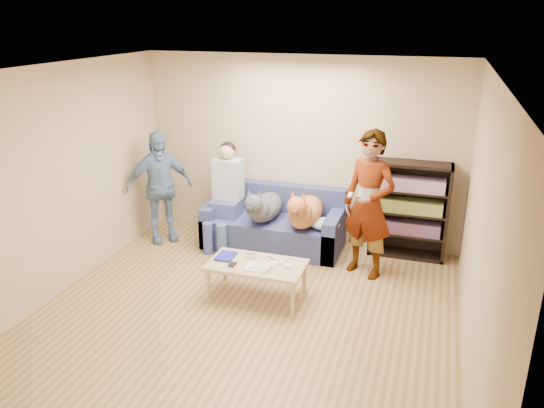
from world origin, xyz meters
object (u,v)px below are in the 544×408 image
(person_standing_left, at_px, (159,187))
(coffee_table, at_px, (257,267))
(dog_gray, at_px, (264,207))
(notebook_blue, at_px, (226,256))
(dog_tan, at_px, (304,211))
(camera_silver, at_px, (250,256))
(person_seated, at_px, (226,191))
(bookshelf, at_px, (409,208))
(sofa, at_px, (274,226))
(person_standing_right, at_px, (369,205))

(person_standing_left, xyz_separation_m, coffee_table, (1.85, -1.14, -0.43))
(coffee_table, bearing_deg, dog_gray, 104.96)
(notebook_blue, xyz_separation_m, dog_tan, (0.64, 1.18, 0.21))
(camera_silver, relative_size, person_seated, 0.07)
(dog_tan, bearing_deg, dog_gray, 176.79)
(notebook_blue, xyz_separation_m, bookshelf, (1.96, 1.64, 0.25))
(notebook_blue, bearing_deg, sofa, 83.70)
(person_standing_right, height_order, person_seated, person_standing_right)
(notebook_blue, height_order, sofa, sofa)
(sofa, bearing_deg, person_standing_right, -19.51)
(coffee_table, bearing_deg, notebook_blue, 172.87)
(bookshelf, bearing_deg, coffee_table, -132.65)
(person_seated, bearing_deg, person_standing_left, -168.53)
(person_seated, bearing_deg, notebook_blue, -67.94)
(notebook_blue, distance_m, person_seated, 1.42)
(sofa, xyz_separation_m, coffee_table, (0.24, -1.45, 0.09))
(dog_gray, height_order, dog_tan, dog_tan)
(camera_silver, xyz_separation_m, sofa, (-0.12, 1.33, -0.16))
(person_standing_left, bearing_deg, dog_gray, -38.42)
(person_standing_left, height_order, person_seated, person_standing_left)
(sofa, bearing_deg, person_standing_left, -168.87)
(camera_silver, bearing_deg, person_standing_right, 35.01)
(dog_tan, relative_size, coffee_table, 1.06)
(person_standing_left, distance_m, coffee_table, 2.21)
(person_standing_right, xyz_separation_m, person_standing_left, (-2.95, 0.16, -0.12))
(person_standing_right, height_order, dog_tan, person_standing_right)
(bookshelf, bearing_deg, dog_gray, -167.29)
(notebook_blue, distance_m, bookshelf, 2.56)
(sofa, xyz_separation_m, bookshelf, (1.80, 0.23, 0.40))
(coffee_table, bearing_deg, person_standing_left, 148.30)
(coffee_table, bearing_deg, bookshelf, 47.35)
(person_standing_left, distance_m, notebook_blue, 1.85)
(person_seated, relative_size, bookshelf, 1.13)
(notebook_blue, bearing_deg, coffee_table, -7.13)
(person_standing_right, bearing_deg, dog_gray, -167.87)
(person_standing_right, height_order, dog_gray, person_standing_right)
(person_seated, bearing_deg, person_standing_right, -9.85)
(sofa, bearing_deg, bookshelf, 7.40)
(notebook_blue, distance_m, coffee_table, 0.41)
(coffee_table, bearing_deg, person_standing_right, 41.53)
(dog_tan, height_order, coffee_table, dog_tan)
(notebook_blue, bearing_deg, dog_tan, 61.67)
(sofa, bearing_deg, coffee_table, -80.44)
(notebook_blue, height_order, dog_tan, dog_tan)
(dog_gray, distance_m, bookshelf, 1.94)
(person_standing_left, bearing_deg, bookshelf, -33.87)
(person_standing_right, bearing_deg, camera_silver, -121.68)
(coffee_table, bearing_deg, dog_tan, 79.14)
(dog_gray, bearing_deg, person_seated, 173.48)
(dog_gray, height_order, bookshelf, bookshelf)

